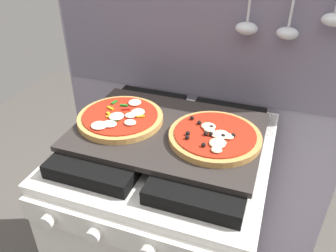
{
  "coord_description": "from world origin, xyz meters",
  "views": [
    {
      "loc": [
        0.28,
        -0.79,
        1.46
      ],
      "look_at": [
        0.0,
        0.0,
        0.93
      ],
      "focal_mm": 36.49,
      "sensor_mm": 36.0,
      "label": 1
    }
  ],
  "objects_px": {
    "stove": "(168,236)",
    "pizza_left": "(120,118)",
    "baking_tray": "(168,131)",
    "pizza_right": "(215,136)"
  },
  "relations": [
    {
      "from": "stove",
      "to": "pizza_right",
      "type": "bearing_deg",
      "value": -2.89
    },
    {
      "from": "stove",
      "to": "pizza_left",
      "type": "distance_m",
      "value": 0.5
    },
    {
      "from": "pizza_left",
      "to": "baking_tray",
      "type": "bearing_deg",
      "value": 2.64
    },
    {
      "from": "stove",
      "to": "pizza_left",
      "type": "relative_size",
      "value": 3.51
    },
    {
      "from": "baking_tray",
      "to": "pizza_left",
      "type": "bearing_deg",
      "value": -177.36
    },
    {
      "from": "baking_tray",
      "to": "pizza_left",
      "type": "xyz_separation_m",
      "value": [
        -0.15,
        -0.01,
        0.02
      ]
    },
    {
      "from": "pizza_left",
      "to": "pizza_right",
      "type": "distance_m",
      "value": 0.29
    },
    {
      "from": "stove",
      "to": "baking_tray",
      "type": "height_order",
      "value": "baking_tray"
    },
    {
      "from": "stove",
      "to": "pizza_right",
      "type": "height_order",
      "value": "pizza_right"
    },
    {
      "from": "baking_tray",
      "to": "pizza_right",
      "type": "bearing_deg",
      "value": -3.55
    }
  ]
}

